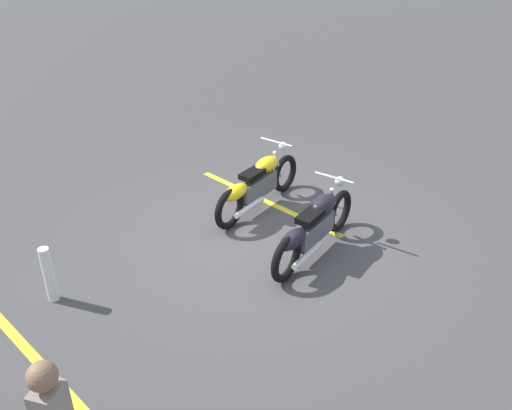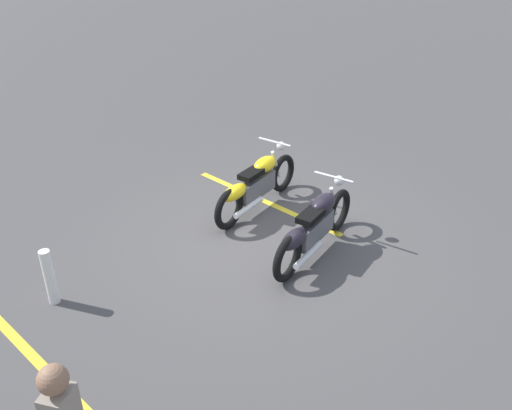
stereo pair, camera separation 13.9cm
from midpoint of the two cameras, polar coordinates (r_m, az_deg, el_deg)
name	(u,v)px [view 2 (the right image)]	position (r m, az deg, el deg)	size (l,w,h in m)	color
ground_plane	(267,237)	(8.35, 0.72, -3.35)	(60.00, 60.00, 0.00)	#474444
motorcycle_bright_foreground	(256,185)	(8.87, -0.48, 2.16)	(2.20, 0.76, 1.04)	black
motorcycle_dark_foreground	(314,227)	(7.75, 5.57, -2.30)	(2.19, 0.79, 1.04)	black
bollard_post	(50,277)	(7.35, -21.36, -7.07)	(0.14, 0.14, 0.78)	white
parking_stripe_near	(265,201)	(9.31, 0.57, 0.37)	(3.20, 0.12, 0.01)	yellow
parking_stripe_mid	(47,371)	(6.64, -21.65, -15.94)	(3.20, 0.12, 0.01)	yellow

